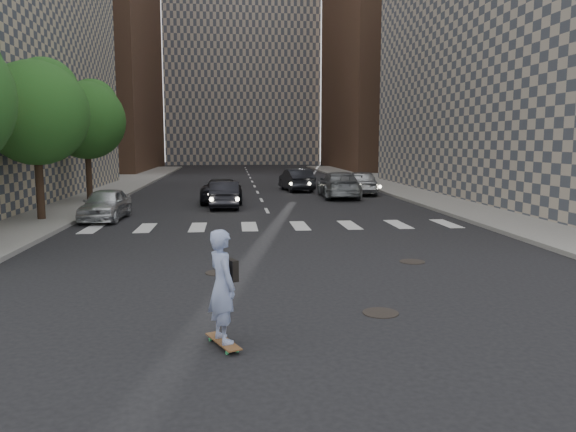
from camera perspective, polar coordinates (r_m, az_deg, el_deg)
The scene contains 17 objects.
ground at distance 13.34m, azimuth 1.56°, elevation -6.80°, with size 160.00×160.00×0.00m, color black.
sidewalk_left at distance 35.40m, azimuth -26.96°, elevation 1.50°, with size 13.00×80.00×0.15m, color gray.
sidewalk_right at distance 36.71m, azimuth 20.45°, elevation 2.03°, with size 13.00×80.00×0.15m, color gray.
tower_right at distance 72.69m, azimuth 12.47°, elevation 19.06°, with size 18.00×24.00×36.00m, color brown.
tower_center at distance 93.16m, azimuth -4.82°, elevation 20.37°, with size 22.00×20.00×48.00m, color #ADA08E.
tree_b at distance 25.24m, azimuth -24.09°, elevation 9.95°, with size 4.20×4.20×6.60m.
tree_c at distance 32.93m, azimuth -19.67°, elevation 9.46°, with size 4.20×4.20×6.60m.
manhole_a at distance 11.20m, azimuth 9.38°, elevation -9.68°, with size 0.70×0.70×0.02m, color black.
manhole_b at distance 14.41m, azimuth -7.01°, elevation -5.73°, with size 0.70×0.70×0.02m, color black.
manhole_c at distance 15.96m, azimuth 12.51°, elevation -4.55°, with size 0.70×0.70×0.02m, color black.
skateboarder at distance 9.12m, azimuth -6.67°, elevation -7.07°, with size 0.68×0.99×1.94m.
silver_sedan at distance 24.97m, azimuth -18.04°, elevation 1.14°, with size 1.60×3.97×1.35m, color silver.
traffic_car_a at distance 28.41m, azimuth -6.42°, elevation 2.19°, with size 1.42×4.08×1.34m, color black.
traffic_car_b at distance 33.50m, azimuth 5.19°, elevation 3.19°, with size 2.16×5.32×1.54m, color slate.
traffic_car_c at distance 30.94m, azimuth -6.75°, elevation 2.59°, with size 2.17×4.71×1.31m, color black.
traffic_car_d at distance 35.82m, azimuth 7.49°, elevation 3.43°, with size 1.81×4.50×1.53m, color #A8ABAF.
traffic_car_e at distance 38.02m, azimuth 0.85°, elevation 3.70°, with size 1.58×4.54×1.49m, color black.
Camera 1 is at (-1.63, -12.82, 3.31)m, focal length 35.00 mm.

